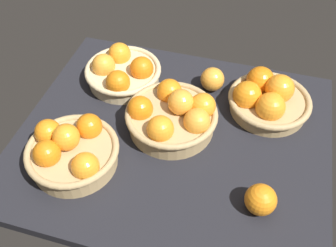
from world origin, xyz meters
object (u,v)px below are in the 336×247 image
(basket_far_left, at_px, (122,72))
(loose_orange_back_gap, at_px, (261,200))
(loose_orange_front_gap, at_px, (212,79))
(basket_near_left, at_px, (71,151))
(basket_center, at_px, (173,115))
(basket_far_right, at_px, (267,99))

(basket_far_left, height_order, loose_orange_back_gap, basket_far_left)
(loose_orange_back_gap, bearing_deg, loose_orange_front_gap, 116.45)
(basket_near_left, bearing_deg, basket_far_left, 88.05)
(basket_center, distance_m, basket_far_right, 0.28)
(basket_far_right, bearing_deg, basket_near_left, -143.83)
(basket_far_right, height_order, loose_orange_front_gap, basket_far_right)
(basket_far_left, bearing_deg, basket_near_left, -91.95)
(basket_center, relative_size, loose_orange_front_gap, 3.50)
(basket_center, distance_m, loose_orange_back_gap, 0.33)
(basket_near_left, xyz_separation_m, loose_orange_front_gap, (0.28, 0.37, -0.01))
(basket_center, bearing_deg, basket_far_left, 144.23)
(loose_orange_front_gap, xyz_separation_m, loose_orange_back_gap, (0.19, -0.38, 0.00))
(basket_near_left, bearing_deg, loose_orange_back_gap, -0.66)
(basket_near_left, bearing_deg, basket_center, 41.63)
(basket_center, height_order, basket_near_left, same)
(loose_orange_front_gap, bearing_deg, basket_near_left, -127.07)
(basket_far_left, bearing_deg, basket_far_right, -0.23)
(basket_far_left, bearing_deg, loose_orange_front_gap, 9.19)
(basket_far_right, height_order, basket_near_left, basket_near_left)
(basket_far_right, bearing_deg, basket_center, -149.35)
(basket_center, relative_size, basket_far_right, 1.07)
(loose_orange_front_gap, bearing_deg, basket_far_left, -170.81)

